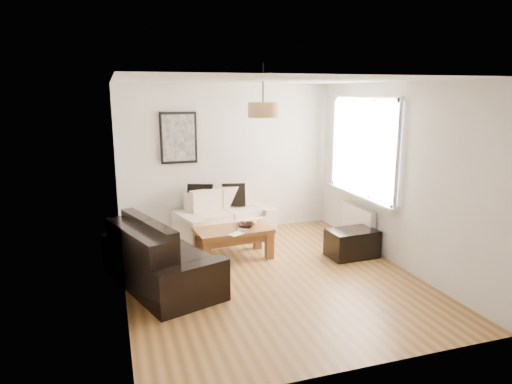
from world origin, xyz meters
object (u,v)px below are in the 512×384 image
object	(u,v)px
sofa_leather	(161,255)
coffee_table	(233,243)
loveseat_cream	(225,216)
ottoman	(352,243)

from	to	relation	value
sofa_leather	coffee_table	xyz separation A→B (m)	(1.15, 0.65, -0.17)
loveseat_cream	sofa_leather	bearing A→B (deg)	-143.50
loveseat_cream	ottoman	distance (m)	2.19
sofa_leather	coffee_table	world-z (taller)	sofa_leather
loveseat_cream	ottoman	bearing A→B (deg)	-57.10
loveseat_cream	sofa_leather	xyz separation A→B (m)	(-1.26, -1.60, 0.01)
ottoman	coffee_table	bearing A→B (deg)	163.70
coffee_table	ottoman	xyz separation A→B (m)	(1.73, -0.51, -0.02)
sofa_leather	ottoman	bearing A→B (deg)	-106.10
coffee_table	loveseat_cream	bearing A→B (deg)	83.28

